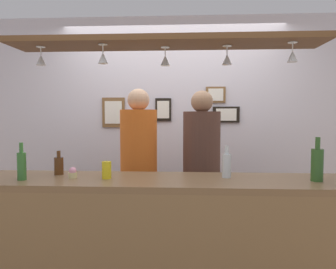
# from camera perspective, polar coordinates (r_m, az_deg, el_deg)

# --- Properties ---
(back_wall) EXTENTS (4.40, 0.06, 2.60)m
(back_wall) POSITION_cam_1_polar(r_m,az_deg,el_deg) (3.66, 0.91, 0.63)
(back_wall) COLOR silver
(back_wall) RESTS_ON ground_plane
(bar_counter) EXTENTS (2.70, 0.55, 1.03)m
(bar_counter) POSITION_cam_1_polar(r_m,az_deg,el_deg) (2.20, -0.96, -17.46)
(bar_counter) COLOR brown
(bar_counter) RESTS_ON ground_plane
(overhead_glass_rack) EXTENTS (2.20, 0.36, 0.04)m
(overhead_glass_rack) POSITION_cam_1_polar(r_m,az_deg,el_deg) (2.31, -0.60, 16.24)
(overhead_glass_rack) COLOR brown
(hanging_wineglass_far_left) EXTENTS (0.07, 0.07, 0.13)m
(hanging_wineglass_far_left) POSITION_cam_1_polar(r_m,az_deg,el_deg) (2.50, -21.90, 12.44)
(hanging_wineglass_far_left) COLOR silver
(hanging_wineglass_far_left) RESTS_ON overhead_glass_rack
(hanging_wineglass_left) EXTENTS (0.07, 0.07, 0.13)m
(hanging_wineglass_left) POSITION_cam_1_polar(r_m,az_deg,el_deg) (2.29, -11.63, 13.44)
(hanging_wineglass_left) COLOR silver
(hanging_wineglass_left) RESTS_ON overhead_glass_rack
(hanging_wineglass_center_left) EXTENTS (0.07, 0.07, 0.13)m
(hanging_wineglass_center_left) POSITION_cam_1_polar(r_m,az_deg,el_deg) (2.34, -0.51, 13.31)
(hanging_wineglass_center_left) COLOR silver
(hanging_wineglass_center_left) RESTS_ON overhead_glass_rack
(hanging_wineglass_center) EXTENTS (0.07, 0.07, 0.13)m
(hanging_wineglass_center) POSITION_cam_1_polar(r_m,az_deg,el_deg) (2.33, 10.57, 13.29)
(hanging_wineglass_center) COLOR silver
(hanging_wineglass_center) RESTS_ON overhead_glass_rack
(hanging_wineglass_center_right) EXTENTS (0.07, 0.07, 0.13)m
(hanging_wineglass_center_right) POSITION_cam_1_polar(r_m,az_deg,el_deg) (2.34, 21.50, 13.07)
(hanging_wineglass_center_right) COLOR silver
(hanging_wineglass_center_right) RESTS_ON overhead_glass_rack
(person_left_orange_shirt) EXTENTS (0.34, 0.34, 1.73)m
(person_left_orange_shirt) POSITION_cam_1_polar(r_m,az_deg,el_deg) (2.96, -5.28, -5.05)
(person_left_orange_shirt) COLOR #2D334C
(person_left_orange_shirt) RESTS_ON ground_plane
(person_middle_brown_shirt) EXTENTS (0.34, 0.34, 1.71)m
(person_middle_brown_shirt) POSITION_cam_1_polar(r_m,az_deg,el_deg) (2.94, 6.06, -5.39)
(person_middle_brown_shirt) COLOR #2D334C
(person_middle_brown_shirt) RESTS_ON ground_plane
(bottle_beer_brown_stubby) EXTENTS (0.07, 0.07, 0.18)m
(bottle_beer_brown_stubby) POSITION_cam_1_polar(r_m,az_deg,el_deg) (2.53, -19.06, -5.25)
(bottle_beer_brown_stubby) COLOR #512D14
(bottle_beer_brown_stubby) RESTS_ON bar_counter
(bottle_soda_clear) EXTENTS (0.06, 0.06, 0.23)m
(bottle_soda_clear) POSITION_cam_1_polar(r_m,az_deg,el_deg) (2.31, 10.51, -5.39)
(bottle_soda_clear) COLOR silver
(bottle_soda_clear) RESTS_ON bar_counter
(bottle_champagne_green) EXTENTS (0.08, 0.08, 0.30)m
(bottle_champagne_green) POSITION_cam_1_polar(r_m,az_deg,el_deg) (2.37, 25.27, -4.80)
(bottle_champagne_green) COLOR #2D5623
(bottle_champagne_green) RESTS_ON bar_counter
(bottle_beer_green_import) EXTENTS (0.06, 0.06, 0.26)m
(bottle_beer_green_import) POSITION_cam_1_polar(r_m,az_deg,el_deg) (2.41, -24.85, -5.03)
(bottle_beer_green_import) COLOR #336B2D
(bottle_beer_green_import) RESTS_ON bar_counter
(drink_can) EXTENTS (0.07, 0.07, 0.12)m
(drink_can) POSITION_cam_1_polar(r_m,az_deg,el_deg) (2.28, -11.00, -6.30)
(drink_can) COLOR yellow
(drink_can) RESTS_ON bar_counter
(cupcake) EXTENTS (0.06, 0.06, 0.08)m
(cupcake) POSITION_cam_1_polar(r_m,az_deg,el_deg) (2.37, -16.77, -6.66)
(cupcake) COLOR beige
(cupcake) RESTS_ON bar_counter
(picture_frame_caricature) EXTENTS (0.26, 0.02, 0.34)m
(picture_frame_caricature) POSITION_cam_1_polar(r_m,az_deg,el_deg) (3.70, -9.79, 3.94)
(picture_frame_caricature) COLOR brown
(picture_frame_caricature) RESTS_ON back_wall
(picture_frame_upper_small) EXTENTS (0.22, 0.02, 0.18)m
(picture_frame_upper_small) POSITION_cam_1_polar(r_m,az_deg,el_deg) (3.63, 8.58, 7.10)
(picture_frame_upper_small) COLOR brown
(picture_frame_upper_small) RESTS_ON back_wall
(picture_frame_lower_pair) EXTENTS (0.30, 0.02, 0.18)m
(picture_frame_lower_pair) POSITION_cam_1_polar(r_m,az_deg,el_deg) (3.63, 10.42, 3.54)
(picture_frame_lower_pair) COLOR black
(picture_frame_lower_pair) RESTS_ON back_wall
(picture_frame_crest) EXTENTS (0.18, 0.02, 0.26)m
(picture_frame_crest) POSITION_cam_1_polar(r_m,az_deg,el_deg) (3.62, -0.86, 4.50)
(picture_frame_crest) COLOR black
(picture_frame_crest) RESTS_ON back_wall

